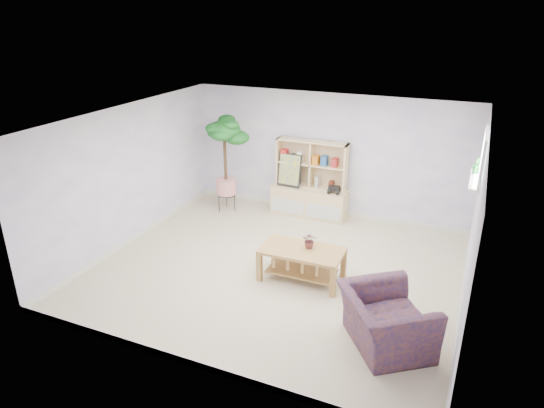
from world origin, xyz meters
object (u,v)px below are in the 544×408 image
at_px(floor_tree, 225,165).
at_px(armchair, 386,317).
at_px(coffee_table, 302,264).
at_px(storage_unit, 310,179).

bearing_deg(floor_tree, armchair, -38.33).
bearing_deg(floor_tree, coffee_table, -39.72).
relative_size(storage_unit, armchair, 1.39).
xyz_separation_m(storage_unit, floor_tree, (-1.63, -0.43, 0.21)).
relative_size(storage_unit, floor_tree, 0.78).
height_order(coffee_table, floor_tree, floor_tree).
distance_m(floor_tree, armchair, 4.90).
relative_size(storage_unit, coffee_table, 1.22).
bearing_deg(armchair, storage_unit, -3.60).
xyz_separation_m(storage_unit, armchair, (2.19, -3.45, -0.35)).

